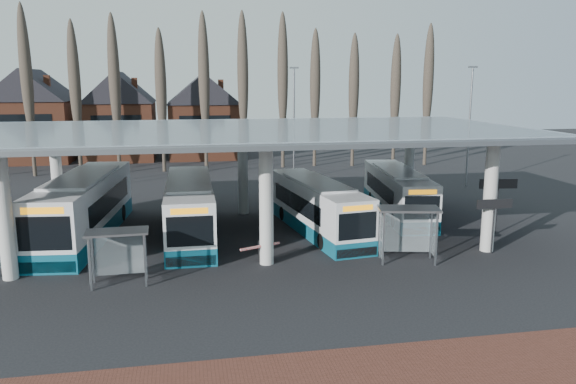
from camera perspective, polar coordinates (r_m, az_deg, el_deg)
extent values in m
plane|color=black|center=(26.09, -1.36, -9.00)|extent=(140.00, 140.00, 0.00)
cylinder|color=beige|center=(28.52, -26.84, -2.18)|extent=(0.70, 0.70, 6.00)
cylinder|color=beige|center=(39.00, -22.43, 1.53)|extent=(0.70, 0.70, 6.00)
cylinder|color=beige|center=(27.61, -2.22, -1.36)|extent=(0.70, 0.70, 6.00)
cylinder|color=beige|center=(38.33, -4.60, 2.20)|extent=(0.70, 0.70, 6.00)
cylinder|color=beige|center=(31.60, 19.85, -0.41)|extent=(0.70, 0.70, 6.00)
cylinder|color=beige|center=(41.30, 12.21, 2.64)|extent=(0.70, 0.70, 6.00)
cube|color=gray|center=(32.51, -3.68, 6.35)|extent=(32.00, 16.00, 0.12)
cube|color=silver|center=(32.50, -3.68, 6.48)|extent=(31.50, 15.50, 0.04)
cone|color=#473D33|center=(58.90, -24.69, 8.56)|extent=(0.36, 0.36, 14.50)
ellipsoid|color=#473D33|center=(58.88, -24.83, 10.25)|extent=(1.10, 1.10, 11.02)
cone|color=#473D33|center=(58.07, -20.82, 8.83)|extent=(0.36, 0.36, 14.50)
ellipsoid|color=#473D33|center=(58.05, -20.94, 10.54)|extent=(1.10, 1.10, 11.02)
cone|color=#473D33|center=(57.51, -16.85, 9.06)|extent=(0.36, 0.36, 14.50)
ellipsoid|color=#473D33|center=(57.48, -16.95, 10.79)|extent=(1.10, 1.10, 11.02)
cone|color=#473D33|center=(57.22, -12.82, 9.25)|extent=(0.36, 0.36, 14.50)
ellipsoid|color=#473D33|center=(57.19, -12.90, 10.99)|extent=(1.10, 1.10, 11.02)
cone|color=#473D33|center=(57.21, -8.76, 9.40)|extent=(0.36, 0.36, 14.50)
ellipsoid|color=#473D33|center=(57.18, -8.81, 11.14)|extent=(1.10, 1.10, 11.02)
cone|color=#473D33|center=(57.48, -4.72, 9.50)|extent=(0.36, 0.36, 14.50)
ellipsoid|color=#473D33|center=(57.45, -4.75, 11.24)|extent=(1.10, 1.10, 11.02)
cone|color=#473D33|center=(58.02, -0.73, 9.56)|extent=(0.36, 0.36, 14.50)
ellipsoid|color=#473D33|center=(58.00, -0.74, 11.27)|extent=(1.10, 1.10, 11.02)
cone|color=#473D33|center=(58.84, 3.16, 9.56)|extent=(0.36, 0.36, 14.50)
ellipsoid|color=#473D33|center=(58.81, 3.18, 11.26)|extent=(1.10, 1.10, 11.02)
cone|color=#473D33|center=(59.90, 6.94, 9.53)|extent=(0.36, 0.36, 14.50)
ellipsoid|color=#473D33|center=(59.88, 6.98, 11.20)|extent=(1.10, 1.10, 11.02)
cone|color=#473D33|center=(61.22, 10.56, 9.46)|extent=(0.36, 0.36, 14.50)
ellipsoid|color=#473D33|center=(61.19, 10.62, 11.09)|extent=(1.10, 1.10, 11.02)
cone|color=#473D33|center=(62.76, 14.02, 9.36)|extent=(0.36, 0.36, 14.50)
ellipsoid|color=#473D33|center=(62.73, 14.10, 10.95)|extent=(1.10, 1.10, 11.02)
cube|color=brown|center=(70.38, -24.28, 5.82)|extent=(8.00, 10.00, 7.00)
pyramid|color=black|center=(70.17, -24.76, 11.51)|extent=(8.30, 10.30, 3.50)
cube|color=brown|center=(68.75, -16.54, 6.24)|extent=(8.00, 10.00, 7.00)
pyramid|color=black|center=(68.54, -16.87, 12.07)|extent=(8.30, 10.30, 3.50)
cube|color=brown|center=(68.42, -8.56, 6.56)|extent=(8.00, 10.00, 7.00)
pyramid|color=black|center=(68.21, -8.73, 12.43)|extent=(8.30, 10.30, 3.50)
cylinder|color=slate|center=(51.27, 0.61, 6.80)|extent=(0.16, 0.16, 10.00)
cube|color=slate|center=(51.12, 0.63, 12.51)|extent=(0.80, 0.15, 0.15)
cylinder|color=slate|center=(50.35, 17.92, 6.17)|extent=(0.16, 0.16, 10.00)
cube|color=slate|center=(50.20, 18.28, 11.97)|extent=(0.80, 0.15, 0.15)
cube|color=white|center=(34.63, -20.04, -1.17)|extent=(4.18, 13.39, 3.07)
cube|color=#0E546B|center=(34.96, -19.88, -3.54)|extent=(4.20, 13.41, 0.99)
cube|color=white|center=(34.34, -20.22, 1.43)|extent=(3.34, 8.12, 0.20)
cube|color=black|center=(35.12, -19.82, -0.80)|extent=(3.83, 9.73, 1.21)
cube|color=black|center=(28.53, -23.52, -3.90)|extent=(2.46, 0.33, 1.65)
cube|color=black|center=(40.84, -17.63, 0.97)|extent=(2.37, 0.32, 1.32)
cube|color=orange|center=(28.28, -23.69, -1.75)|extent=(1.95, 0.26, 0.33)
cube|color=black|center=(28.99, -23.25, -7.04)|extent=(2.65, 0.37, 0.55)
cylinder|color=black|center=(31.51, -24.09, -5.40)|extent=(0.42, 1.08, 1.05)
cylinder|color=black|center=(30.75, -19.62, -5.46)|extent=(0.42, 1.08, 1.05)
cylinder|color=black|center=(38.89, -20.21, -2.05)|extent=(0.42, 1.08, 1.05)
cylinder|color=black|center=(38.27, -16.55, -2.03)|extent=(0.42, 1.08, 1.05)
cube|color=white|center=(33.48, -9.96, -1.35)|extent=(2.68, 12.09, 2.81)
cube|color=#0E546B|center=(33.80, -9.88, -3.59)|extent=(2.70, 12.11, 0.90)
cube|color=white|center=(33.19, -10.05, 1.11)|extent=(2.37, 7.26, 0.18)
cube|color=black|center=(33.95, -9.97, -1.00)|extent=(2.68, 8.71, 1.11)
cube|color=black|center=(27.63, -9.92, -3.95)|extent=(2.26, 0.08, 1.51)
cube|color=black|center=(39.35, -10.00, 0.69)|extent=(2.18, 0.08, 1.21)
cube|color=orange|center=(27.38, -9.99, -1.92)|extent=(1.79, 0.07, 0.30)
cube|color=black|center=(28.07, -9.82, -6.92)|extent=(2.44, 0.10, 0.50)
cylinder|color=black|center=(30.14, -12.07, -5.46)|extent=(0.29, 0.97, 0.96)
cylinder|color=black|center=(30.13, -7.63, -5.31)|extent=(0.29, 0.97, 0.96)
cylinder|color=black|center=(37.22, -11.70, -2.23)|extent=(0.29, 0.97, 0.96)
cylinder|color=black|center=(37.22, -8.12, -2.10)|extent=(0.29, 0.97, 0.96)
cube|color=white|center=(33.89, 2.98, -1.24)|extent=(3.94, 11.50, 2.63)
cube|color=#0E546B|center=(34.19, 2.96, -3.31)|extent=(3.96, 11.52, 0.85)
cube|color=white|center=(33.62, 3.01, 1.03)|extent=(3.08, 7.00, 0.17)
cube|color=black|center=(34.29, 2.70, -0.92)|extent=(3.54, 8.38, 1.03)
cube|color=black|center=(28.87, 7.07, -3.45)|extent=(2.10, 0.35, 1.41)
cube|color=black|center=(39.04, -0.03, 0.60)|extent=(2.02, 0.34, 1.13)
cube|color=orange|center=(28.65, 7.11, -1.63)|extent=(1.67, 0.28, 0.28)
cube|color=black|center=(29.27, 6.99, -6.11)|extent=(2.26, 0.39, 0.47)
cylinder|color=black|center=(30.60, 3.51, -5.03)|extent=(0.39, 0.93, 0.90)
cylinder|color=black|center=(31.45, 7.19, -4.65)|extent=(0.39, 0.93, 0.90)
cylinder|color=black|center=(36.83, -0.48, -2.18)|extent=(0.39, 0.93, 0.90)
cylinder|color=black|center=(37.54, 2.67, -1.93)|extent=(0.39, 0.93, 0.90)
cube|color=white|center=(38.95, 11.09, 0.20)|extent=(3.71, 11.38, 2.61)
cube|color=#0E546B|center=(39.21, 11.02, -1.61)|extent=(3.73, 11.40, 0.84)
cube|color=white|center=(38.72, 11.16, 2.16)|extent=(2.93, 6.92, 0.17)
cube|color=black|center=(39.38, 10.92, 0.46)|extent=(3.37, 8.28, 1.02)
cube|color=black|center=(33.70, 13.45, -1.56)|extent=(2.08, 0.31, 1.40)
cube|color=black|center=(44.26, 9.29, 1.71)|extent=(2.01, 0.30, 1.12)
cube|color=orange|center=(33.51, 13.53, 0.00)|extent=(1.66, 0.25, 0.28)
cube|color=black|center=(34.04, 13.34, -3.85)|extent=(2.25, 0.35, 0.47)
cylinder|color=black|center=(35.61, 10.76, -2.87)|extent=(0.37, 0.92, 0.89)
cylinder|color=black|center=(36.19, 14.06, -2.78)|extent=(0.37, 0.92, 0.89)
cylinder|color=black|center=(42.05, 8.50, -0.61)|extent=(0.37, 0.92, 0.89)
cylinder|color=black|center=(42.55, 11.33, -0.56)|extent=(0.37, 0.92, 0.89)
cube|color=gray|center=(30.49, -26.74, -4.84)|extent=(0.09, 0.09, 2.42)
cube|color=silver|center=(30.01, -27.16, -5.03)|extent=(0.27, 1.05, 1.93)
cube|color=gray|center=(25.96, -19.48, -6.96)|extent=(0.08, 0.08, 2.41)
cube|color=gray|center=(25.77, -14.33, -6.79)|extent=(0.08, 0.08, 2.41)
cube|color=gray|center=(26.96, -19.23, -6.26)|extent=(0.08, 0.08, 2.41)
cube|color=gray|center=(26.78, -14.28, -6.09)|extent=(0.08, 0.08, 2.41)
cube|color=gray|center=(25.99, -16.99, -3.89)|extent=(2.75, 1.45, 0.10)
cube|color=silver|center=(26.88, -16.76, -6.06)|extent=(2.31, 0.13, 1.93)
cube|color=silver|center=(26.45, -19.46, -6.51)|extent=(0.08, 1.06, 1.93)
cube|color=silver|center=(26.26, -14.21, -6.33)|extent=(0.08, 1.06, 1.93)
cube|color=gray|center=(28.16, 9.68, -4.73)|extent=(0.10, 0.10, 2.70)
cube|color=gray|center=(28.64, 14.83, -4.68)|extent=(0.10, 0.10, 2.70)
cube|color=gray|center=(29.29, 9.36, -4.09)|extent=(0.10, 0.10, 2.70)
cube|color=gray|center=(29.75, 14.32, -4.05)|extent=(0.10, 0.10, 2.70)
cube|color=gray|center=(28.59, 12.18, -1.68)|extent=(3.27, 2.11, 0.11)
cube|color=silver|center=(29.53, 11.85, -3.95)|extent=(2.54, 0.59, 2.16)
cube|color=silver|center=(28.70, 9.41, -4.30)|extent=(0.29, 1.17, 2.16)
cube|color=silver|center=(29.19, 14.68, -4.26)|extent=(0.29, 1.17, 2.16)
cylinder|color=black|center=(31.50, 20.10, -3.38)|extent=(0.09, 0.09, 2.88)
cube|color=black|center=(31.22, 20.25, -1.14)|extent=(1.98, 0.11, 0.49)
cylinder|color=black|center=(35.41, 20.43, -1.49)|extent=(0.10, 0.10, 3.28)
cube|color=black|center=(35.14, 20.60, 0.79)|extent=(2.25, 0.38, 0.56)
cube|color=black|center=(28.53, -2.97, -6.02)|extent=(0.08, 0.08, 1.12)
cube|color=red|center=(27.93, -2.84, -5.53)|extent=(2.09, 0.98, 0.10)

